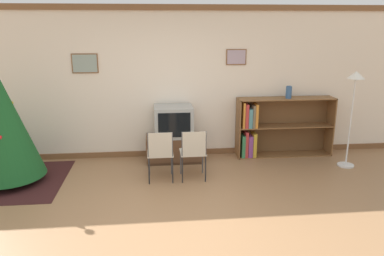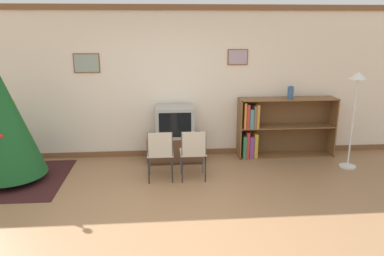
# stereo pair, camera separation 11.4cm
# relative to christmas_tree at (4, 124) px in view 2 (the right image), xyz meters

# --- Properties ---
(ground_plane) EXTENTS (24.00, 24.00, 0.00)m
(ground_plane) POSITION_rel_christmas_tree_xyz_m (2.47, -1.57, -0.92)
(ground_plane) COLOR #936B47
(wall_back) EXTENTS (9.08, 0.11, 2.70)m
(wall_back) POSITION_rel_christmas_tree_xyz_m (2.47, 1.02, 0.43)
(wall_back) COLOR silver
(wall_back) RESTS_ON ground_plane
(area_rug) EXTENTS (1.66, 1.67, 0.01)m
(area_rug) POSITION_rel_christmas_tree_xyz_m (0.00, -0.00, -0.92)
(area_rug) COLOR #381919
(area_rug) RESTS_ON ground_plane
(christmas_tree) EXTENTS (1.10, 1.10, 1.84)m
(christmas_tree) POSITION_rel_christmas_tree_xyz_m (0.00, 0.00, 0.00)
(christmas_tree) COLOR maroon
(christmas_tree) RESTS_ON area_rug
(tv_console) EXTENTS (0.98, 0.53, 0.45)m
(tv_console) POSITION_rel_christmas_tree_xyz_m (2.60, 0.69, -0.69)
(tv_console) COLOR #412A1A
(tv_console) RESTS_ON ground_plane
(television) EXTENTS (0.67, 0.51, 0.54)m
(television) POSITION_rel_christmas_tree_xyz_m (2.60, 0.69, -0.20)
(television) COLOR #9E9E99
(television) RESTS_ON tv_console
(folding_chair_left) EXTENTS (0.40, 0.40, 0.82)m
(folding_chair_left) POSITION_rel_christmas_tree_xyz_m (2.34, -0.22, -0.45)
(folding_chair_left) COLOR #BCB29E
(folding_chair_left) RESTS_ON ground_plane
(folding_chair_right) EXTENTS (0.40, 0.40, 0.82)m
(folding_chair_right) POSITION_rel_christmas_tree_xyz_m (2.85, -0.22, -0.45)
(folding_chair_right) COLOR #BCB29E
(folding_chair_right) RESTS_ON ground_plane
(bookshelf) EXTENTS (1.77, 0.36, 1.09)m
(bookshelf) POSITION_rel_christmas_tree_xyz_m (4.36, 0.80, -0.40)
(bookshelf) COLOR brown
(bookshelf) RESTS_ON ground_plane
(vase) EXTENTS (0.11, 0.11, 0.22)m
(vase) POSITION_rel_christmas_tree_xyz_m (4.67, 0.75, 0.28)
(vase) COLOR #335684
(vase) RESTS_ON bookshelf
(standing_lamp) EXTENTS (0.28, 0.28, 1.64)m
(standing_lamp) POSITION_rel_christmas_tree_xyz_m (5.55, 0.12, 0.34)
(standing_lamp) COLOR silver
(standing_lamp) RESTS_ON ground_plane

